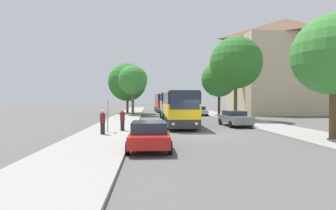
{
  "coord_description": "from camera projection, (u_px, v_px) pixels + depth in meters",
  "views": [
    {
      "loc": [
        -3.98,
        -18.4,
        2.54
      ],
      "look_at": [
        -1.42,
        14.95,
        1.8
      ],
      "focal_mm": 28.0,
      "sensor_mm": 36.0,
      "label": 1
    }
  ],
  "objects": [
    {
      "name": "parked_car_left_curb",
      "position": [
        149.0,
        135.0,
        13.15
      ],
      "size": [
        2.15,
        3.94,
        1.42
      ],
      "rotation": [
        0.0,
        0.0,
        -0.01
      ],
      "color": "red",
      "rests_on": "ground_plane"
    },
    {
      "name": "sidewalk_left",
      "position": [
        104.0,
        135.0,
        18.17
      ],
      "size": [
        4.0,
        120.0,
        0.15
      ],
      "primitive_type": "cube",
      "color": "gray",
      "rests_on": "ground_plane"
    },
    {
      "name": "tree_right_mid",
      "position": [
        334.0,
        55.0,
        15.72
      ],
      "size": [
        4.86,
        4.86,
        7.51
      ],
      "color": "#513D23",
      "rests_on": "sidewalk_right"
    },
    {
      "name": "pedestrian_waiting_far",
      "position": [
        122.0,
        120.0,
        19.87
      ],
      "size": [
        0.36,
        0.36,
        1.63
      ],
      "rotation": [
        0.0,
        0.0,
        5.43
      ],
      "color": "#23232D",
      "rests_on": "sidewalk_left"
    },
    {
      "name": "bus_middle",
      "position": [
        169.0,
        104.0,
        38.38
      ],
      "size": [
        3.12,
        10.25,
        3.4
      ],
      "rotation": [
        0.0,
        0.0,
        -0.04
      ],
      "color": "#238942",
      "rests_on": "ground_plane"
    },
    {
      "name": "bus_front",
      "position": [
        178.0,
        108.0,
        25.16
      ],
      "size": [
        3.01,
        10.87,
        3.24
      ],
      "rotation": [
        0.0,
        0.0,
        -0.02
      ],
      "color": "#2D2D2D",
      "rests_on": "ground_plane"
    },
    {
      "name": "tree_right_far",
      "position": [
        236.0,
        63.0,
        30.65
      ],
      "size": [
        6.1,
        6.1,
        9.71
      ],
      "color": "brown",
      "rests_on": "sidewalk_right"
    },
    {
      "name": "tree_left_near",
      "position": [
        127.0,
        82.0,
        45.34
      ],
      "size": [
        6.59,
        6.59,
        8.65
      ],
      "color": "brown",
      "rests_on": "sidewalk_left"
    },
    {
      "name": "parked_car_right_far",
      "position": [
        199.0,
        111.0,
        40.97
      ],
      "size": [
        2.2,
        4.67,
        1.43
      ],
      "rotation": [
        0.0,
        0.0,
        3.18
      ],
      "color": "#B7B7BC",
      "rests_on": "ground_plane"
    },
    {
      "name": "tree_right_near",
      "position": [
        219.0,
        79.0,
        39.71
      ],
      "size": [
        5.4,
        5.4,
        8.14
      ],
      "color": "#47331E",
      "rests_on": "sidewalk_right"
    },
    {
      "name": "tree_left_far",
      "position": [
        133.0,
        80.0,
        40.0
      ],
      "size": [
        4.5,
        4.5,
        7.58
      ],
      "color": "brown",
      "rests_on": "sidewalk_left"
    },
    {
      "name": "bus_stop_sign",
      "position": [
        108.0,
        112.0,
        18.99
      ],
      "size": [
        0.08,
        0.45,
        2.31
      ],
      "color": "gray",
      "rests_on": "sidewalk_left"
    },
    {
      "name": "sidewalk_right",
      "position": [
        298.0,
        133.0,
        19.24
      ],
      "size": [
        4.0,
        120.0,
        0.15
      ],
      "primitive_type": "cube",
      "color": "gray",
      "rests_on": "ground_plane"
    },
    {
      "name": "building_right_background",
      "position": [
        286.0,
        66.0,
        45.44
      ],
      "size": [
        17.27,
        12.35,
        16.51
      ],
      "color": "#C6B28E",
      "rests_on": "ground_plane"
    },
    {
      "name": "parked_car_right_near",
      "position": [
        235.0,
        118.0,
        24.61
      ],
      "size": [
        2.2,
        4.64,
        1.45
      ],
      "rotation": [
        0.0,
        0.0,
        3.19
      ],
      "color": "slate",
      "rests_on": "ground_plane"
    },
    {
      "name": "ground_plane",
      "position": [
        204.0,
        135.0,
        18.7
      ],
      "size": [
        300.0,
        300.0,
        0.0
      ],
      "primitive_type": "plane",
      "color": "#565454",
      "rests_on": "ground"
    },
    {
      "name": "bus_rear",
      "position": [
        163.0,
        103.0,
        52.14
      ],
      "size": [
        3.14,
        10.37,
        3.53
      ],
      "rotation": [
        0.0,
        0.0,
        0.04
      ],
      "color": "gray",
      "rests_on": "ground_plane"
    },
    {
      "name": "pedestrian_waiting_near",
      "position": [
        103.0,
        122.0,
        17.81
      ],
      "size": [
        0.36,
        0.36,
        1.64
      ],
      "rotation": [
        0.0,
        0.0,
        3.08
      ],
      "color": "#23232D",
      "rests_on": "sidewalk_left"
    }
  ]
}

